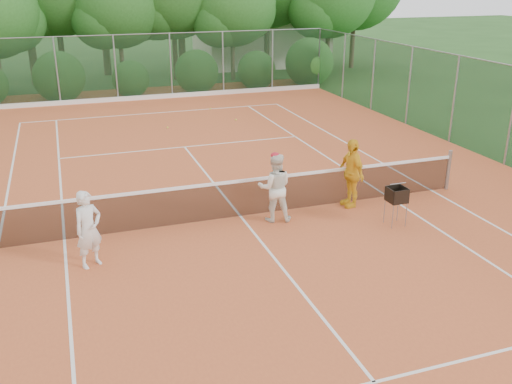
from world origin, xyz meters
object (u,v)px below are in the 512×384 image
at_px(player_white, 89,229).
at_px(ball_hopper, 397,195).
at_px(player_yellow, 351,173).
at_px(player_center_grp, 275,187).

bearing_deg(player_white, ball_hopper, -31.36).
height_order(player_white, ball_hopper, player_white).
distance_m(player_white, player_yellow, 6.56).
relative_size(player_center_grp, player_yellow, 0.97).
bearing_deg(player_yellow, player_white, -82.08).
xyz_separation_m(player_white, player_center_grp, (4.31, 0.95, 0.04)).
distance_m(player_white, player_center_grp, 4.41).
xyz_separation_m(player_yellow, ball_hopper, (0.44, -1.42, -0.14)).
xyz_separation_m(player_white, ball_hopper, (6.89, -0.23, -0.07)).
height_order(player_center_grp, player_yellow, player_yellow).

